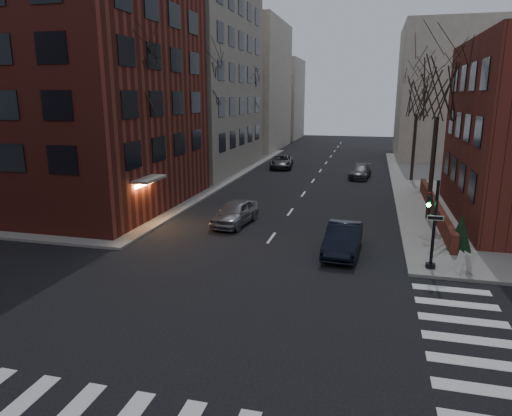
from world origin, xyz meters
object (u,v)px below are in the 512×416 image
Objects in this scene: tree_right_b at (418,97)px; sandwich_board at (464,263)px; tree_left_b at (206,81)px; tree_right_a at (439,90)px; streetlamp_far at (259,125)px; evergreen_shrub at (461,232)px; tree_left_c at (249,92)px; streetlamp_near at (197,141)px; car_lane_far at (282,162)px; tree_left_a at (136,82)px; parked_sedan at (343,239)px; traffic_signal at (432,230)px; car_lane_silver at (235,213)px; car_lane_gray at (360,172)px.

tree_right_b reaches higher than sandwich_board.
tree_left_b is 11.41× the size of sandwich_board.
tree_right_a is 1.55× the size of streetlamp_far.
tree_left_c is at bearing 123.21° from evergreen_shrub.
tree_right_a is (17.60, -22.00, 0.00)m from tree_left_c.
tree_right_a is 1.55× the size of streetlamp_near.
tree_right_a reaches higher than car_lane_far.
tree_left_a is 2.26× the size of parked_sedan.
traffic_signal is 0.64× the size of streetlamp_far.
parked_sedan is at bearing -165.79° from evergreen_shrub.
streetlamp_near is at bearing -111.30° from car_lane_far.
tree_left_a is 15.38m from parked_sedan.
tree_left_b is 1.72× the size of streetlamp_far.
car_lane_far is (-12.27, 27.94, -1.21)m from traffic_signal.
evergreen_shrub is (0.85, -6.18, -6.93)m from tree_right_a.
car_lane_far is (-1.59, 22.78, -0.05)m from car_lane_silver.
streetlamp_near is (-16.14, 13.01, 2.33)m from traffic_signal.
car_lane_gray is (12.98, 6.49, -8.29)m from tree_left_b.
tree_right_a is at bearing -13.24° from streetlamp_near.
streetlamp_far is (0.00, 20.00, 0.00)m from streetlamp_near.
tree_left_a is 1.63× the size of streetlamp_far.
streetlamp_far is 16.02m from car_lane_gray.
traffic_signal is 10.92m from tree_right_a.
car_lane_silver is 1.02× the size of car_lane_gray.
tree_right_b is 21.22m from evergreen_shrub.
tree_left_b is at bearing -119.00° from car_lane_far.
car_lane_gray is (-3.76, 23.50, -1.29)m from traffic_signal.
traffic_signal reaches higher than evergreen_shrub.
car_lane_gray is at bearing 99.08° from traffic_signal.
tree_left_c is 36.92m from sandwich_board.
evergreen_shrub is at bearing -82.19° from tree_right_a.
tree_left_c is 5.14× the size of evergreen_shrub.
tree_left_b is at bearing 155.56° from tree_right_a.
car_lane_silver is at bearing 169.31° from evergreen_shrub.
traffic_signal is at bearing -16.43° from parked_sedan.
evergreen_shrub is (5.65, 1.43, 0.35)m from parked_sedan.
parked_sedan is 4.80× the size of sandwich_board.
traffic_signal is 0.44× the size of tree_right_b.
streetlamp_near is (0.60, 8.00, -4.23)m from tree_left_a.
streetlamp_far is 6.64× the size of sandwich_board.
car_lane_far is 28.75m from evergreen_shrub.
traffic_signal is at bearing -73.09° from car_lane_far.
car_lane_gray is 24.34m from sandwich_board.
streetlamp_far reaches higher than car_lane_far.
tree_left_c is 2.22× the size of car_lane_silver.
car_lane_far is at bearing -34.44° from tree_left_c.
sandwich_board is (17.52, -33.31, -3.61)m from streetlamp_far.
tree_left_b reaches higher than streetlamp_far.
tree_left_b reaches higher than car_lane_gray.
tree_right_b is (0.00, 14.00, -0.44)m from tree_right_a.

